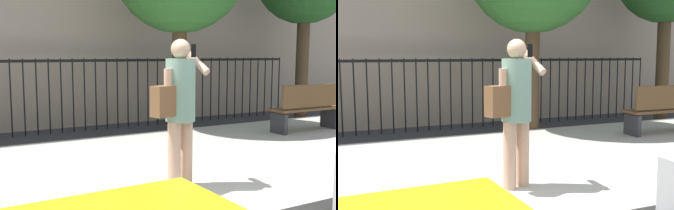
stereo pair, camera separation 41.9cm
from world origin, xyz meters
The scene contains 4 objects.
sidewalk centered at (0.00, 2.20, 0.07)m, with size 28.00×4.40×0.15m, color #B2ADA3.
iron_fence centered at (0.00, 5.90, 1.02)m, with size 12.03×0.04×1.60m.
pedestrian_on_phone centered at (0.02, 1.10, 1.15)m, with size 0.71×0.52×1.71m.
street_bench centered at (4.08, 2.97, 0.65)m, with size 1.60×0.45×0.95m.
Camera 1 is at (-2.33, -3.02, 1.69)m, focal length 44.89 mm.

